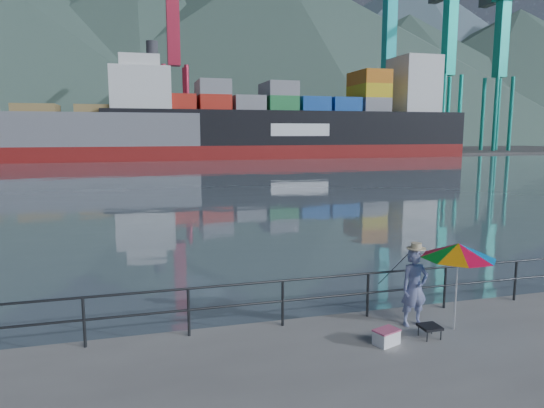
{
  "coord_description": "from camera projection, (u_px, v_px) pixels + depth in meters",
  "views": [
    {
      "loc": [
        -1.86,
        -7.84,
        4.14
      ],
      "look_at": [
        1.94,
        6.0,
        2.0
      ],
      "focal_mm": 32.0,
      "sensor_mm": 36.0,
      "label": 1
    }
  ],
  "objects": [
    {
      "name": "mountains",
      "position": [
        231.0,
        59.0,
        211.65
      ],
      "size": [
        600.0,
        332.8,
        80.0
      ],
      "color": "#385147",
      "rests_on": "ground"
    },
    {
      "name": "beach_umbrella",
      "position": [
        458.0,
        251.0,
        10.0
      ],
      "size": [
        1.98,
        1.98,
        1.87
      ],
      "color": "white",
      "rests_on": "ground"
    },
    {
      "name": "far_dock",
      "position": [
        198.0,
        152.0,
        99.89
      ],
      "size": [
        200.0,
        40.0,
        0.4
      ],
      "primitive_type": "cube",
      "color": "#514F4C",
      "rests_on": "ground"
    },
    {
      "name": "port_cranes",
      "position": [
        310.0,
        71.0,
        94.46
      ],
      "size": [
        116.0,
        28.0,
        38.4
      ],
      "color": "#AF260B",
      "rests_on": "ground"
    },
    {
      "name": "fisherman",
      "position": [
        414.0,
        288.0,
        10.36
      ],
      "size": [
        0.61,
        0.41,
        1.67
      ],
      "primitive_type": "imported",
      "rotation": [
        0.0,
        0.0,
        -0.01
      ],
      "color": "navy",
      "rests_on": "ground"
    },
    {
      "name": "container_stacks",
      "position": [
        297.0,
        137.0,
        106.45
      ],
      "size": [
        58.0,
        8.4,
        7.8
      ],
      "color": "yellow",
      "rests_on": "ground"
    },
    {
      "name": "bulk_carrier",
      "position": [
        50.0,
        132.0,
        72.56
      ],
      "size": [
        47.8,
        8.27,
        14.5
      ],
      "color": "maroon",
      "rests_on": "ground"
    },
    {
      "name": "guardrail",
      "position": [
        237.0,
        307.0,
        10.12
      ],
      "size": [
        22.0,
        0.06,
        1.03
      ],
      "color": "#2D3033",
      "rests_on": "ground"
    },
    {
      "name": "folding_stool",
      "position": [
        430.0,
        331.0,
        9.81
      ],
      "size": [
        0.4,
        0.4,
        0.26
      ],
      "color": "black",
      "rests_on": "ground"
    },
    {
      "name": "container_ship",
      "position": [
        300.0,
        122.0,
        83.8
      ],
      "size": [
        61.72,
        10.29,
        18.1
      ],
      "color": "maroon",
      "rests_on": "ground"
    },
    {
      "name": "cooler_bag",
      "position": [
        386.0,
        338.0,
        9.51
      ],
      "size": [
        0.55,
        0.46,
        0.27
      ],
      "primitive_type": "cube",
      "rotation": [
        0.0,
        0.0,
        0.34
      ],
      "color": "white",
      "rests_on": "ground"
    },
    {
      "name": "harbor_water",
      "position": [
        145.0,
        147.0,
        132.55
      ],
      "size": [
        500.0,
        280.0,
        0.0
      ],
      "primitive_type": "cube",
      "color": "slate",
      "rests_on": "ground"
    },
    {
      "name": "fishing_rod",
      "position": [
        391.0,
        306.0,
        11.63
      ],
      "size": [
        0.28,
        1.81,
        1.29
      ],
      "primitive_type": "cylinder",
      "rotation": [
        0.96,
        0.0,
        -0.15
      ],
      "color": "black",
      "rests_on": "ground"
    }
  ]
}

